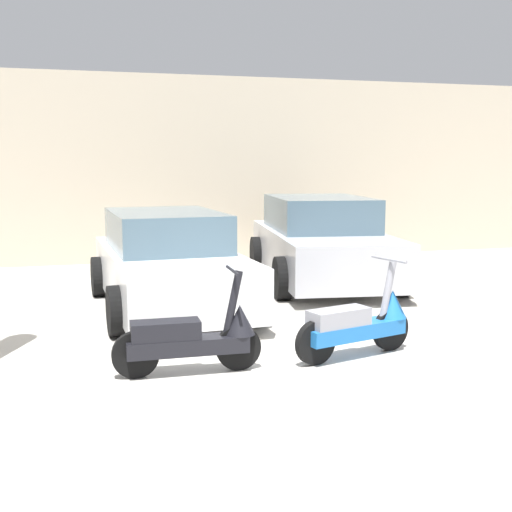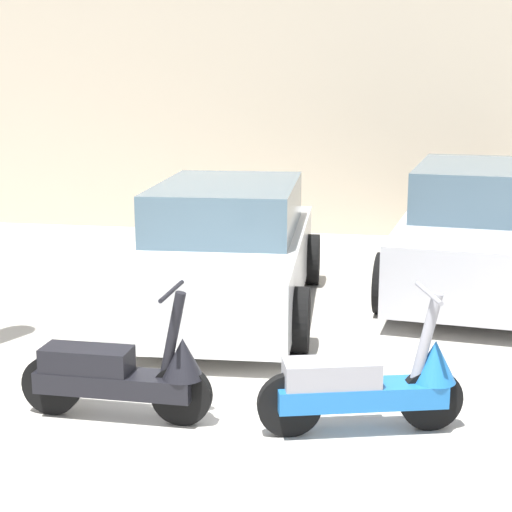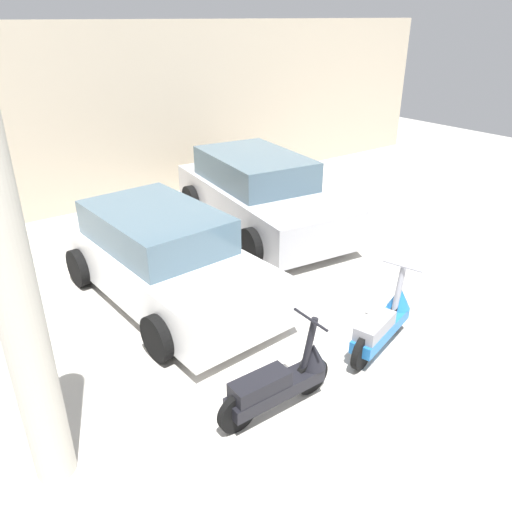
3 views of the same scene
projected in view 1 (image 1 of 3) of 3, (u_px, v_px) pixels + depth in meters
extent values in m
plane|color=beige|center=(353.00, 393.00, 5.81)|extent=(28.00, 28.00, 0.00)
cube|color=beige|center=(195.00, 169.00, 13.62)|extent=(19.60, 0.12, 3.90)
cylinder|color=black|center=(238.00, 347.00, 6.44)|extent=(0.46, 0.09, 0.46)
cylinder|color=black|center=(135.00, 355.00, 6.19)|extent=(0.46, 0.09, 0.46)
cube|color=black|center=(188.00, 345.00, 6.30)|extent=(1.20, 0.29, 0.16)
cube|color=black|center=(165.00, 330.00, 6.23)|extent=(0.67, 0.28, 0.18)
cylinder|color=black|center=(233.00, 303.00, 6.36)|extent=(0.21, 0.08, 0.65)
cylinder|color=black|center=(233.00, 271.00, 6.31)|extent=(0.04, 0.53, 0.03)
cone|color=black|center=(240.00, 320.00, 6.40)|extent=(0.31, 0.31, 0.30)
cylinder|color=black|center=(390.00, 329.00, 7.12)|extent=(0.47, 0.21, 0.46)
cylinder|color=black|center=(316.00, 343.00, 6.60)|extent=(0.47, 0.21, 0.46)
cube|color=#1E66B2|center=(355.00, 331.00, 6.85)|extent=(1.24, 0.61, 0.16)
cube|color=gray|center=(339.00, 317.00, 6.72)|extent=(0.73, 0.45, 0.18)
cylinder|color=gray|center=(388.00, 289.00, 7.03)|extent=(0.23, 0.14, 0.66)
cylinder|color=gray|center=(389.00, 259.00, 6.98)|extent=(0.18, 0.53, 0.03)
cone|color=#1E66B2|center=(392.00, 304.00, 7.09)|extent=(0.38, 0.38, 0.30)
cube|color=white|center=(169.00, 274.00, 9.12)|extent=(1.93, 4.16, 0.68)
cube|color=slate|center=(165.00, 230.00, 9.26)|extent=(1.62, 2.36, 0.53)
cylinder|color=black|center=(256.00, 301.00, 8.24)|extent=(0.25, 0.63, 0.62)
cylinder|color=black|center=(117.00, 311.00, 7.69)|extent=(0.25, 0.63, 0.62)
cylinder|color=black|center=(208.00, 271.00, 10.60)|extent=(0.25, 0.63, 0.62)
cylinder|color=black|center=(99.00, 276.00, 10.05)|extent=(0.25, 0.63, 0.62)
cube|color=#B7B7BC|center=(322.00, 251.00, 11.19)|extent=(2.34, 4.56, 0.73)
cube|color=slate|center=(319.00, 213.00, 11.36)|extent=(1.89, 2.62, 0.57)
cylinder|color=black|center=(401.00, 275.00, 10.03)|extent=(0.31, 0.69, 0.67)
cylinder|color=black|center=(282.00, 278.00, 9.77)|extent=(0.31, 0.69, 0.67)
cylinder|color=black|center=(352.00, 252.00, 12.68)|extent=(0.31, 0.69, 0.67)
cylinder|color=black|center=(258.00, 254.00, 12.42)|extent=(0.31, 0.69, 0.67)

